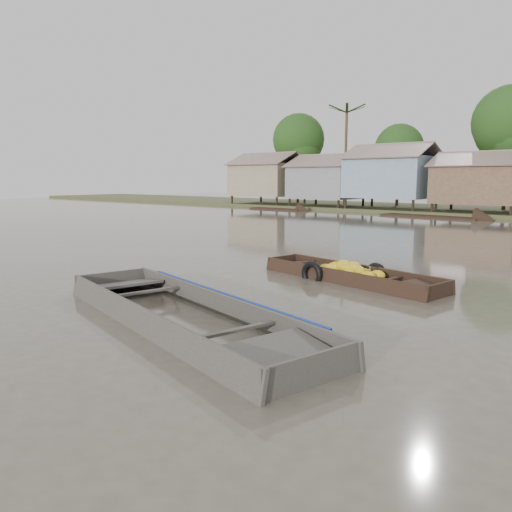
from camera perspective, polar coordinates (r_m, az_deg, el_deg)
The scene contains 3 objects.
ground at distance 10.95m, azimuth -0.34°, elevation -5.03°, with size 120.00×120.00×0.00m, color #524B3F.
banana_boat at distance 13.21m, azimuth 10.33°, elevation -2.16°, with size 5.34×2.17×0.74m.
viewer_boat at distance 9.30m, azimuth -8.21°, elevation -7.31°, with size 7.37×3.48×0.57m.
Camera 1 is at (6.86, -8.12, 2.63)m, focal length 35.00 mm.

